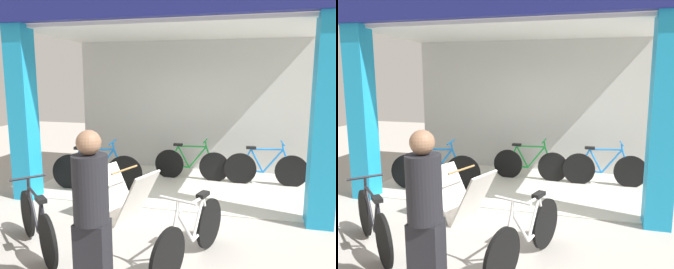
% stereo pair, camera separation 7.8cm
% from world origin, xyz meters
% --- Properties ---
extents(ground_plane, '(18.54, 18.54, 0.00)m').
position_xyz_m(ground_plane, '(0.00, 0.00, 0.00)').
color(ground_plane, '#9E9991').
rests_on(ground_plane, ground).
extents(shop_facade, '(5.47, 2.94, 3.81)m').
position_xyz_m(shop_facade, '(0.00, 1.36, 2.04)').
color(shop_facade, beige).
rests_on(shop_facade, ground).
extents(bicycle_inside_0, '(1.59, 0.44, 0.87)m').
position_xyz_m(bicycle_inside_0, '(0.23, 1.75, 0.35)').
color(bicycle_inside_0, black).
rests_on(bicycle_inside_0, ground).
extents(bicycle_inside_1, '(1.74, 0.48, 0.97)m').
position_xyz_m(bicycle_inside_1, '(-1.41, 0.66, 0.39)').
color(bicycle_inside_1, black).
rests_on(bicycle_inside_1, ground).
extents(bicycle_inside_2, '(1.64, 0.45, 0.90)m').
position_xyz_m(bicycle_inside_2, '(1.74, 1.73, 0.36)').
color(bicycle_inside_2, black).
rests_on(bicycle_inside_2, ground).
extents(bicycle_parked_0, '(0.58, 1.56, 0.89)m').
position_xyz_m(bicycle_parked_0, '(0.82, -1.49, 0.36)').
color(bicycle_parked_0, black).
rests_on(bicycle_parked_0, ground).
extents(bicycle_parked_1, '(1.25, 1.10, 0.89)m').
position_xyz_m(bicycle_parked_1, '(-1.11, -1.65, 0.36)').
color(bicycle_parked_1, black).
rests_on(bicycle_parked_1, ground).
extents(sandwich_board_sign, '(1.04, 0.84, 0.83)m').
position_xyz_m(sandwich_board_sign, '(-0.35, -0.56, 0.41)').
color(sandwich_board_sign, silver).
rests_on(sandwich_board_sign, ground).
extents(pedestrian_1, '(0.33, 0.33, 1.72)m').
position_xyz_m(pedestrian_1, '(0.10, -2.52, 0.89)').
color(pedestrian_1, black).
rests_on(pedestrian_1, ground).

